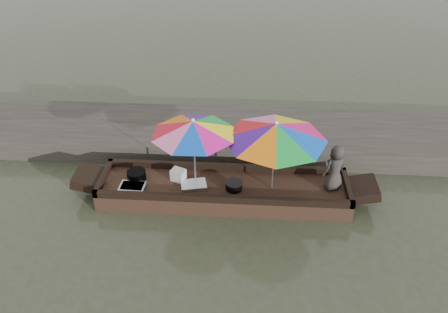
# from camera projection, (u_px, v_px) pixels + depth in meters

# --- Properties ---
(water) EXTENTS (80.00, 80.00, 0.00)m
(water) POSITION_uv_depth(u_px,v_px,m) (224.00, 198.00, 9.27)
(water) COLOR #343B25
(water) RESTS_ON ground
(dock) EXTENTS (22.00, 2.20, 0.50)m
(dock) POSITION_uv_depth(u_px,v_px,m) (229.00, 135.00, 10.95)
(dock) COLOR #2D2B26
(dock) RESTS_ON ground
(boat_hull) EXTENTS (5.17, 1.20, 0.35)m
(boat_hull) POSITION_uv_depth(u_px,v_px,m) (224.00, 192.00, 9.17)
(boat_hull) COLOR black
(boat_hull) RESTS_ON water
(cooking_pot) EXTENTS (0.40, 0.40, 0.21)m
(cooking_pot) POSITION_uv_depth(u_px,v_px,m) (137.00, 175.00, 9.18)
(cooking_pot) COLOR black
(cooking_pot) RESTS_ON boat_hull
(tray_crayfish) EXTENTS (0.53, 0.37, 0.09)m
(tray_crayfish) POSITION_uv_depth(u_px,v_px,m) (132.00, 187.00, 8.94)
(tray_crayfish) COLOR silver
(tray_crayfish) RESTS_ON boat_hull
(tray_scallop) EXTENTS (0.59, 0.47, 0.06)m
(tray_scallop) POSITION_uv_depth(u_px,v_px,m) (194.00, 185.00, 9.04)
(tray_scallop) COLOR silver
(tray_scallop) RESTS_ON boat_hull
(charcoal_grill) EXTENTS (0.34, 0.34, 0.16)m
(charcoal_grill) POSITION_uv_depth(u_px,v_px,m) (234.00, 186.00, 8.92)
(charcoal_grill) COLOR black
(charcoal_grill) RESTS_ON boat_hull
(supply_bag) EXTENTS (0.34, 0.31, 0.26)m
(supply_bag) POSITION_uv_depth(u_px,v_px,m) (178.00, 175.00, 9.15)
(supply_bag) COLOR silver
(supply_bag) RESTS_ON boat_hull
(vendor) EXTENTS (0.59, 0.52, 1.01)m
(vendor) POSITION_uv_depth(u_px,v_px,m) (335.00, 168.00, 8.72)
(vendor) COLOR #322E2B
(vendor) RESTS_ON boat_hull
(umbrella_bow) EXTENTS (2.17, 2.17, 1.55)m
(umbrella_bow) POSITION_uv_depth(u_px,v_px,m) (194.00, 153.00, 8.67)
(umbrella_bow) COLOR yellow
(umbrella_bow) RESTS_ON boat_hull
(umbrella_stern) EXTENTS (2.05, 2.05, 1.55)m
(umbrella_stern) POSITION_uv_depth(u_px,v_px,m) (274.00, 156.00, 8.59)
(umbrella_stern) COLOR #E51474
(umbrella_stern) RESTS_ON boat_hull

